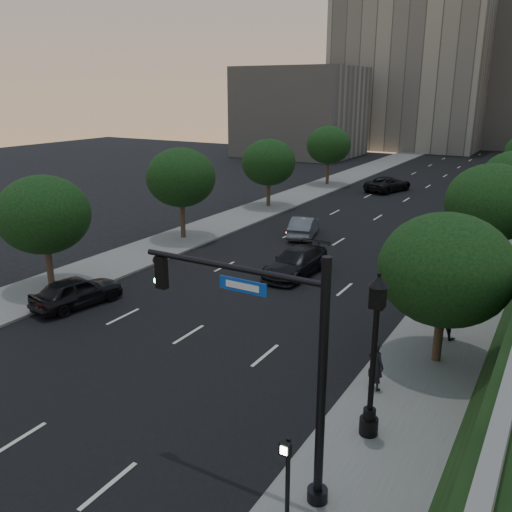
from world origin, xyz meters
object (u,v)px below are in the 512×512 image
Objects in this scene: street_lamp at (373,364)px; sedan_near_left at (77,291)px; pedestrian_b at (447,318)px; pedestrian_c at (439,303)px; traffic_signal_mast at (283,373)px; pedestrian_a at (376,365)px; sedan_mid_left at (304,227)px; sedan_far_right at (461,208)px; sedan_far_left at (388,184)px; sedan_near_right at (296,262)px.

sedan_near_left is (-16.56, 3.06, -1.83)m from street_lamp.
pedestrian_b is 0.99× the size of pedestrian_c.
traffic_signal_mast reaches higher than pedestrian_a.
sedan_mid_left is at bearing -92.23° from sedan_near_left.
traffic_signal_mast is 3.72× the size of pedestrian_b.
traffic_signal_mast is at bearing -110.19° from street_lamp.
pedestrian_a is (11.68, -18.51, 0.31)m from sedan_mid_left.
sedan_near_left is 34.13m from sedan_far_right.
street_lamp is 34.84m from sedan_far_right.
sedan_far_right is (9.10, -8.24, -0.13)m from sedan_far_left.
sedan_mid_left is at bearing -62.83° from pedestrian_c.
traffic_signal_mast is 1.75× the size of sedan_far_right.
sedan_near_right is at bearing -88.41° from sedan_far_right.
sedan_near_left is 0.80× the size of sedan_far_left.
traffic_signal_mast is 12.43m from pedestrian_b.
sedan_far_left is 3.09× the size of pedestrian_a.
pedestrian_b is at bearing 120.72° from sedan_mid_left.
sedan_near_right is at bearing 124.66° from street_lamp.
sedan_near_left is 0.85× the size of sedan_near_right.
traffic_signal_mast is at bearing 99.32° from sedan_mid_left.
traffic_signal_mast is 27.28m from sedan_mid_left.
sedan_far_left is (3.94, 39.79, 0.01)m from sedan_near_left.
sedan_mid_left is at bearing 114.66° from sedan_near_right.
sedan_far_left is 3.12× the size of pedestrian_b.
street_lamp reaches higher than sedan_near_left.
pedestrian_c is (8.95, -3.04, 0.29)m from sedan_near_right.
sedan_mid_left is 8.85m from sedan_near_right.
sedan_near_left is 15.85m from pedestrian_a.
sedan_near_right is 2.94× the size of pedestrian_b.
sedan_mid_left is 16.67m from pedestrian_c.
sedan_far_left is 30.01m from sedan_near_right.
traffic_signal_mast is 16.87m from sedan_near_left.
sedan_far_left reaches higher than sedan_near_right.
sedan_near_right is 2.91× the size of pedestrian_a.
sedan_near_left reaches higher than sedan_mid_left.
sedan_far_left is 36.82m from pedestrian_b.
sedan_mid_left is 21.89m from pedestrian_a.
sedan_near_left is (-15.27, 6.58, -2.87)m from traffic_signal_mast.
traffic_signal_mast is at bearing 121.17° from sedan_far_left.
street_lamp is 15.97m from sedan_near_right.
traffic_signal_mast reaches higher than sedan_near_right.
sedan_near_left is at bearing 2.35° from pedestrian_c.
pedestrian_a is (2.81, -31.88, 0.42)m from sedan_far_right.
sedan_far_right is at bearing -138.42° from sedan_mid_left.
sedan_near_left is at bearing 35.74° from pedestrian_b.
street_lamp reaches higher than sedan_mid_left.
sedan_near_right reaches higher than sedan_mid_left.
pedestrian_b is (0.60, 8.49, -1.55)m from street_lamp.
sedan_mid_left is 2.51× the size of pedestrian_a.
pedestrian_c is at bearing -146.45° from sedan_near_left.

